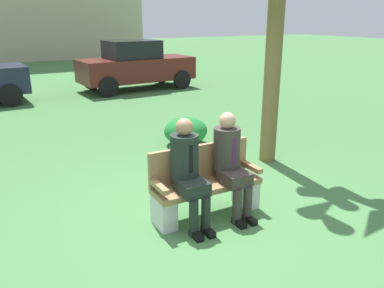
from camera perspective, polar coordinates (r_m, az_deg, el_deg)
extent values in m
plane|color=#447941|center=(4.97, 0.34, -11.29)|extent=(80.00, 80.00, 0.00)
cube|color=#99754C|center=(4.95, 2.22, -6.06)|extent=(1.41, 0.44, 0.07)
cube|color=#99754C|center=(5.00, 1.15, -2.56)|extent=(1.41, 0.06, 0.45)
cube|color=#99754C|center=(4.62, -4.91, -6.13)|extent=(0.08, 0.44, 0.06)
cube|color=#99754C|center=(5.25, 8.51, -3.23)|extent=(0.08, 0.44, 0.06)
cube|color=silver|center=(4.80, -4.13, -9.91)|extent=(0.20, 0.37, 0.38)
cube|color=silver|center=(5.35, 7.81, -6.94)|extent=(0.20, 0.37, 0.38)
cube|color=#1E2823|center=(4.63, 0.00, -6.27)|extent=(0.32, 0.38, 0.16)
cylinder|color=#1E2823|center=(4.58, 0.26, -10.81)|extent=(0.11, 0.11, 0.45)
cylinder|color=#1E2823|center=(4.65, 2.02, -10.35)|extent=(0.11, 0.11, 0.45)
cube|color=black|center=(4.63, 0.62, -13.18)|extent=(0.09, 0.22, 0.07)
cube|color=black|center=(4.70, 2.37, -12.69)|extent=(0.09, 0.22, 0.07)
cylinder|color=#1E2823|center=(4.66, -1.11, -1.83)|extent=(0.34, 0.34, 0.54)
cube|color=black|center=(4.52, -0.15, -2.22)|extent=(0.05, 0.01, 0.35)
sphere|color=#9E7556|center=(4.55, -1.14, 2.49)|extent=(0.21, 0.21, 0.21)
cube|color=#38332D|center=(4.92, 6.20, -4.85)|extent=(0.32, 0.38, 0.16)
cylinder|color=#38332D|center=(4.87, 6.57, -9.10)|extent=(0.11, 0.11, 0.45)
cylinder|color=#38332D|center=(4.95, 8.11, -8.67)|extent=(0.11, 0.11, 0.45)
cube|color=black|center=(4.92, 6.90, -11.35)|extent=(0.09, 0.22, 0.07)
cube|color=black|center=(5.00, 8.42, -10.88)|extent=(0.09, 0.22, 0.07)
cylinder|color=#38332D|center=(4.95, 5.08, -0.68)|extent=(0.34, 0.34, 0.54)
cube|color=#4C1951|center=(4.82, 6.17, -1.01)|extent=(0.05, 0.01, 0.35)
sphere|color=tan|center=(4.85, 5.20, 3.43)|extent=(0.21, 0.21, 0.21)
cylinder|color=brown|center=(6.70, 11.95, 14.71)|extent=(0.28, 0.28, 4.18)
ellipsoid|color=#227E33|center=(7.78, -0.91, 1.94)|extent=(0.87, 0.80, 0.55)
cylinder|color=black|center=(13.73, -25.94, 7.42)|extent=(0.65, 0.18, 0.64)
cylinder|color=black|center=(12.20, -24.98, 6.42)|extent=(0.65, 0.18, 0.64)
cube|color=#591E19|center=(13.93, -8.06, 10.76)|extent=(4.01, 1.85, 0.76)
cube|color=black|center=(13.80, -8.77, 13.50)|extent=(1.80, 1.48, 0.60)
cylinder|color=black|center=(15.28, -4.56, 10.08)|extent=(0.65, 0.19, 0.64)
cylinder|color=black|center=(13.94, -1.46, 9.36)|extent=(0.65, 0.19, 0.64)
cylinder|color=black|center=(14.21, -14.40, 8.97)|extent=(0.65, 0.19, 0.64)
cylinder|color=black|center=(12.75, -12.09, 8.15)|extent=(0.65, 0.19, 0.64)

